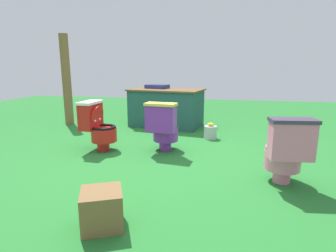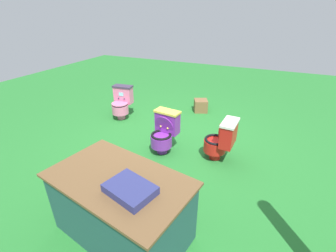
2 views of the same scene
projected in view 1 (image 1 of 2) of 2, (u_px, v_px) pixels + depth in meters
ground at (155, 157)px, 3.73m from camera, size 14.00×14.00×0.00m
toilet_purple at (163, 126)px, 3.91m from camera, size 0.46×0.54×0.73m
toilet_pink at (286, 151)px, 2.78m from camera, size 0.45×0.53×0.73m
toilet_red at (98, 125)px, 3.97m from camera, size 0.51×0.45×0.73m
vendor_table at (166, 107)px, 5.64m from camera, size 1.60×1.12×0.85m
wooden_post at (67, 80)px, 5.71m from camera, size 0.18×0.18×1.88m
small_crate at (102, 209)px, 2.08m from camera, size 0.41×0.41×0.29m
lemon_bucket at (210, 132)px, 4.67m from camera, size 0.22×0.22×0.28m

